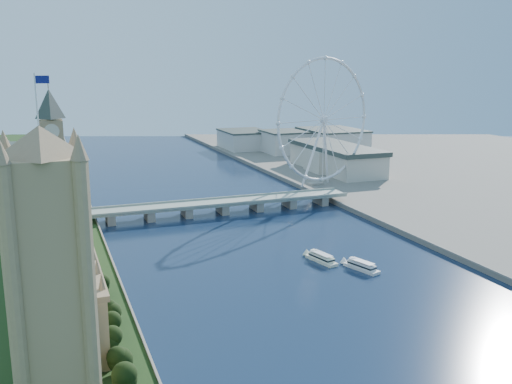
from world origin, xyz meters
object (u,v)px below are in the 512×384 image
london_eye (324,120)px  tour_boat_near (321,262)px  tour_boat_far (362,270)px  victoria_tower (49,261)px

london_eye → tour_boat_near: size_ratio=4.58×
tour_boat_near → tour_boat_far: bearing=-65.8°
victoria_tower → london_eye: 393.99m
tour_boat_far → london_eye: bearing=51.3°
london_eye → tour_boat_far: bearing=-111.3°
tour_boat_near → london_eye: bearing=50.2°
london_eye → tour_boat_near: 227.08m
london_eye → tour_boat_near: (-99.11, -192.83, -67.52)m
tour_boat_near → tour_boat_far: size_ratio=1.02×
victoria_tower → tour_boat_far: (171.63, 86.15, -54.49)m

